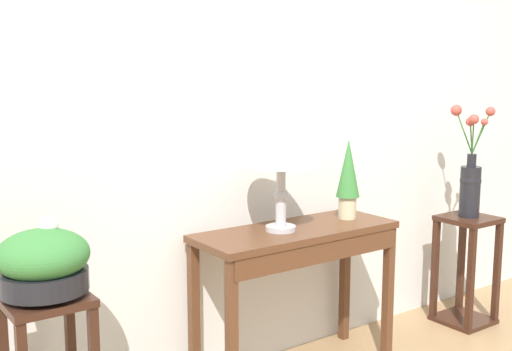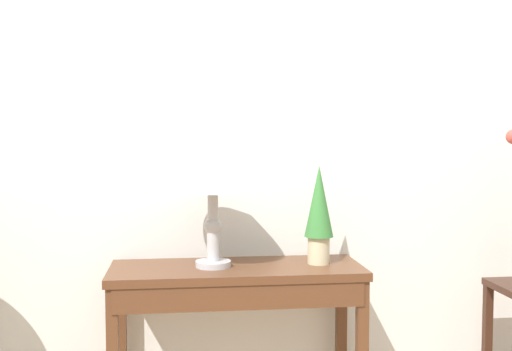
% 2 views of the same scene
% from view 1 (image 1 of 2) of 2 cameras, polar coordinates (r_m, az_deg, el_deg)
% --- Properties ---
extents(back_wall_with_art, '(9.00, 0.10, 2.80)m').
position_cam_1_polar(back_wall_with_art, '(3.33, 0.76, 6.90)').
color(back_wall_with_art, silver).
rests_on(back_wall_with_art, ground).
extents(console_table, '(1.06, 0.40, 0.77)m').
position_cam_1_polar(console_table, '(3.20, 3.86, -6.91)').
color(console_table, '#56331E').
rests_on(console_table, ground).
extents(table_lamp, '(0.35, 0.35, 0.54)m').
position_cam_1_polar(table_lamp, '(3.05, 2.27, 2.52)').
color(table_lamp, '#B7B7BC').
rests_on(table_lamp, console_table).
extents(potted_plant_on_console, '(0.12, 0.12, 0.42)m').
position_cam_1_polar(potted_plant_on_console, '(3.38, 8.24, 0.01)').
color(potted_plant_on_console, beige).
rests_on(potted_plant_on_console, console_table).
extents(planter_bowl_wide_left, '(0.34, 0.34, 0.29)m').
position_cam_1_polar(planter_bowl_wide_left, '(2.50, -18.49, -7.31)').
color(planter_bowl_wide_left, black).
rests_on(planter_bowl_wide_left, pedestal_stand_left).
extents(pedestal_stand_right, '(0.31, 0.31, 0.67)m').
position_cam_1_polar(pedestal_stand_right, '(4.16, 18.26, -8.03)').
color(pedestal_stand_right, '#381E14').
rests_on(pedestal_stand_right, ground).
extents(flower_vase_tall_right, '(0.24, 0.21, 0.67)m').
position_cam_1_polar(flower_vase_tall_right, '(4.03, 18.64, -0.26)').
color(flower_vase_tall_right, black).
rests_on(flower_vase_tall_right, pedestal_stand_right).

